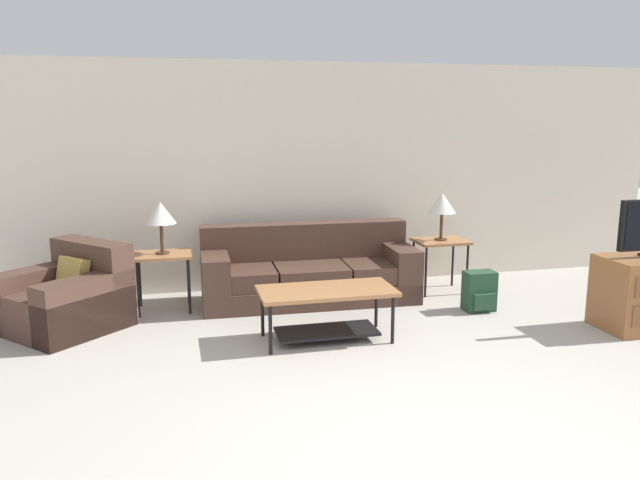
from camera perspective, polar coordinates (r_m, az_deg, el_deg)
The scene contains 10 objects.
ground_plane at distance 3.82m, azimuth 12.89°, elevation -20.53°, with size 24.00×24.00×0.00m, color #B2ADA3.
wall_back at distance 7.31m, azimuth -1.52°, elevation 5.84°, with size 9.16×0.06×2.60m.
couch at distance 6.84m, azimuth -1.05°, elevation -3.05°, with size 2.33×0.91×0.82m.
armchair at distance 6.41m, azimuth -22.08°, elevation -5.01°, with size 1.34×1.34×0.80m.
coffee_table at distance 5.62m, azimuth 0.61°, elevation -5.72°, with size 1.22×0.58×0.48m.
side_table_left at distance 6.61m, azimuth -14.17°, elevation -1.76°, with size 0.58×0.45×0.61m.
side_table_right at distance 7.25m, azimuth 10.96°, elevation -0.49°, with size 0.58×0.45×0.61m.
table_lamp_left at distance 6.52m, azimuth -14.37°, elevation 2.33°, with size 0.31×0.31×0.53m.
table_lamp_right at distance 7.17m, azimuth 11.10°, elevation 3.25°, with size 0.31×0.31×0.53m.
backpack at distance 6.69m, azimuth 14.37°, elevation -4.60°, with size 0.31×0.28×0.42m.
Camera 1 is at (-1.51, -2.88, 2.00)m, focal length 35.00 mm.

